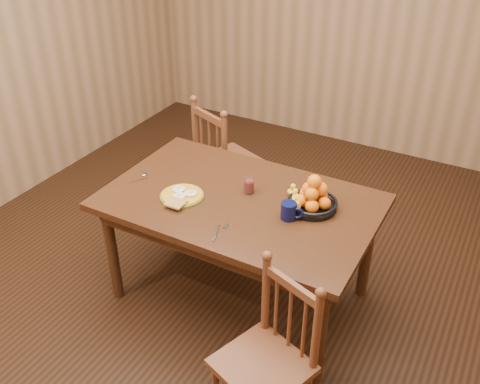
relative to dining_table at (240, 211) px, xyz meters
The scene contains 10 objects.
room 0.68m from the dining_table, ahead, with size 4.52×5.02×2.72m.
dining_table is the anchor object (origin of this frame).
chair_far 0.99m from the dining_table, 125.52° to the left, with size 0.56×0.55×0.97m.
chair_near 0.96m from the dining_table, 52.75° to the right, with size 0.51×0.50×0.89m.
breakfast_plate 0.36m from the dining_table, 154.44° to the right, with size 0.26×0.29×0.04m.
fork 0.35m from the dining_table, 80.55° to the right, with size 0.06×0.18×0.00m.
spoon 0.68m from the dining_table, behind, with size 0.07×0.15×0.01m.
coffee_mug 0.37m from the dining_table, ahead, with size 0.13×0.09×0.10m.
juice_glass 0.16m from the dining_table, 83.46° to the left, with size 0.06×0.06×0.09m.
fruit_bowl 0.45m from the dining_table, 16.51° to the left, with size 0.32×0.29×0.22m.
Camera 1 is at (1.28, -2.32, 2.47)m, focal length 40.00 mm.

